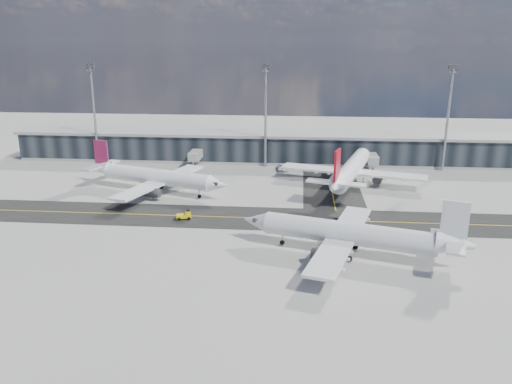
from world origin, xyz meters
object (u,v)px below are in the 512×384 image
(airliner_redtail, at_px, (351,170))
(airliner_near, at_px, (351,234))
(airliner_af, at_px, (155,177))
(service_van, at_px, (283,167))
(baggage_tug, at_px, (185,215))

(airliner_redtail, height_order, airliner_near, airliner_redtail)
(airliner_af, height_order, service_van, airliner_af)
(baggage_tug, xyz_separation_m, service_van, (18.28, 42.11, -0.09))
(airliner_af, distance_m, airliner_near, 54.71)
(airliner_af, height_order, baggage_tug, airliner_af)
(airliner_near, bearing_deg, service_van, 29.67)
(baggage_tug, bearing_deg, airliner_redtail, 113.47)
(airliner_redtail, distance_m, baggage_tug, 45.66)
(airliner_af, bearing_deg, baggage_tug, 50.69)
(airliner_redtail, bearing_deg, airliner_af, -152.65)
(baggage_tug, bearing_deg, airliner_af, -162.57)
(airliner_redtail, xyz_separation_m, service_van, (-17.60, 14.06, -3.37))
(airliner_near, height_order, baggage_tug, airliner_near)
(airliner_redtail, bearing_deg, baggage_tug, -126.20)
(airliner_af, bearing_deg, service_van, 147.33)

